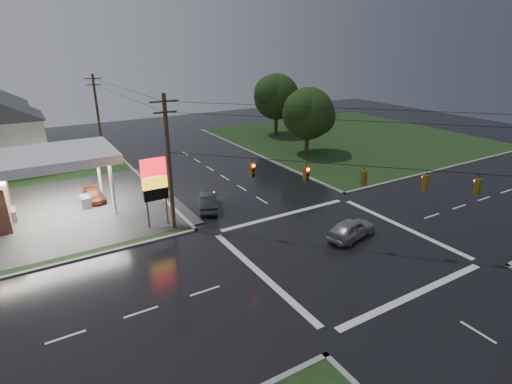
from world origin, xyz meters
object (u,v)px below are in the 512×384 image
pylon_sign (155,181)px  utility_pole_nw (169,162)px  tree_ne_near (309,114)px  car_north (208,201)px  utility_pole_n (98,112)px  car_crossing (351,228)px  car_pump (94,195)px  house_near (1,132)px  tree_ne_far (277,97)px

pylon_sign → utility_pole_nw: (1.00, -1.00, 1.71)m
tree_ne_near → car_north: bearing=-152.1°
utility_pole_nw → utility_pole_n: 28.50m
utility_pole_n → car_crossing: bearing=-73.0°
utility_pole_n → car_pump: size_ratio=2.60×
car_pump → pylon_sign: bearing=-70.5°
utility_pole_n → car_crossing: size_ratio=2.28×
car_pump → car_crossing: bearing=-51.9°
utility_pole_nw → tree_ne_near: 26.74m
house_near → car_crossing: house_near is taller
tree_ne_far → car_north: size_ratio=2.15×
pylon_sign → car_crossing: size_ratio=1.30×
pylon_sign → car_crossing: 16.13m
pylon_sign → tree_ne_near: 27.23m
pylon_sign → car_pump: 10.05m
house_near → tree_ne_far: (38.10, -2.01, 1.77)m
tree_ne_near → tree_ne_far: size_ratio=0.92×
tree_ne_far → car_crossing: tree_ne_far is taller
tree_ne_far → car_crossing: bearing=-114.6°
tree_ne_far → pylon_sign: bearing=-139.6°
car_north → car_pump: car_north is taller
utility_pole_n → house_near: utility_pole_n is taller
tree_ne_near → car_north: size_ratio=1.97×
tree_ne_near → tree_ne_far: 12.39m
utility_pole_nw → house_near: 28.90m
pylon_sign → house_near: bearing=112.3°
utility_pole_nw → house_near: size_ratio=1.00×
tree_ne_far → car_north: bearing=-135.2°
utility_pole_nw → car_north: (4.14, 2.17, -4.97)m
house_near → car_pump: 18.51m
tree_ne_near → car_north: tree_ne_near is taller
pylon_sign → car_crossing: (12.38, -9.82, -3.23)m
utility_pole_n → car_north: size_ratio=2.30×
utility_pole_n → tree_ne_far: (26.65, -4.01, 0.71)m
utility_pole_nw → car_crossing: bearing=-37.8°
utility_pole_nw → car_north: utility_pole_nw is taller
house_near → car_pump: house_near is taller
house_near → tree_ne_near: 37.80m
tree_ne_near → pylon_sign: bearing=-155.0°
house_near → tree_ne_near: bearing=-21.8°
car_pump → tree_ne_near: bearing=3.0°
utility_pole_n → car_pump: bearing=-103.6°
tree_ne_far → tree_ne_near: bearing=-104.1°
pylon_sign → tree_ne_far: bearing=40.4°
car_crossing → car_pump: bearing=29.1°
house_near → car_crossing: size_ratio=2.40×
pylon_sign → car_north: pylon_sign is taller
utility_pole_nw → tree_ne_far: size_ratio=1.12×
house_near → car_pump: size_ratio=2.74×
utility_pole_nw → pylon_sign: bearing=135.0°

